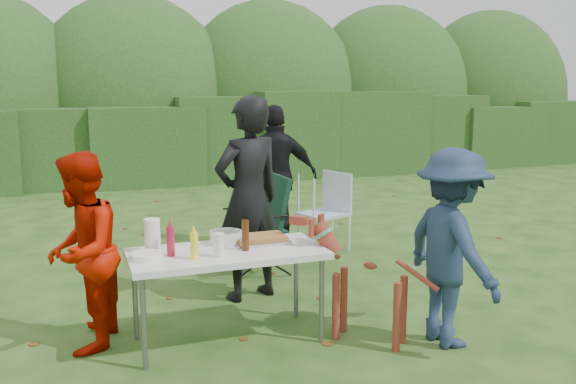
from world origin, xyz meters
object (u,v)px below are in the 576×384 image
object	(u,v)px
lawn_chair	(323,211)
person_red_jacket	(81,252)
dog	(370,284)
paper_towel_roll	(152,236)
person_black_puffy	(276,176)
mustard_bottle	(194,246)
beer_bottle	(245,235)
child	(452,248)
ketchup_bottle	(171,242)
folding_table	(227,257)
person_cook	(248,199)
camping_chair	(255,224)

from	to	relation	value
lawn_chair	person_red_jacket	bearing A→B (deg)	14.33
dog	paper_towel_roll	bearing A→B (deg)	27.84
dog	lawn_chair	distance (m)	2.80
person_black_puffy	mustard_bottle	size ratio (longest dim) A/B	8.80
person_red_jacket	beer_bottle	bearing A→B (deg)	90.77
dog	mustard_bottle	bearing A→B (deg)	36.21
person_black_puffy	child	world-z (taller)	person_black_puffy
lawn_chair	ketchup_bottle	distance (m)	3.24
lawn_chair	beer_bottle	world-z (taller)	beer_bottle
folding_table	lawn_chair	size ratio (longest dim) A/B	1.60
paper_towel_roll	lawn_chair	bearing A→B (deg)	42.56
folding_table	person_cook	size ratio (longest dim) A/B	0.79
beer_bottle	paper_towel_roll	bearing A→B (deg)	163.90
ketchup_bottle	paper_towel_roll	size ratio (longest dim) A/B	0.85
folding_table	paper_towel_roll	distance (m)	0.59
paper_towel_roll	folding_table	bearing A→B (deg)	-15.25
person_black_puffy	beer_bottle	distance (m)	2.88
person_cook	ketchup_bottle	xyz separation A→B (m)	(-0.87, -0.91, -0.10)
camping_chair	ketchup_bottle	world-z (taller)	camping_chair
child	lawn_chair	world-z (taller)	child
person_black_puffy	dog	bearing A→B (deg)	94.15
folding_table	person_cook	distance (m)	1.04
camping_chair	ketchup_bottle	distance (m)	2.04
paper_towel_roll	child	bearing A→B (deg)	-19.59
person_red_jacket	person_black_puffy	bearing A→B (deg)	150.27
folding_table	person_red_jacket	world-z (taller)	person_red_jacket
ketchup_bottle	paper_towel_roll	bearing A→B (deg)	127.24
folding_table	child	xyz separation A→B (m)	(1.62, -0.62, 0.08)
person_red_jacket	dog	world-z (taller)	person_red_jacket
person_cook	beer_bottle	world-z (taller)	person_cook
person_cook	camping_chair	world-z (taller)	person_cook
dog	camping_chair	xyz separation A→B (m)	(-0.32, 2.03, 0.06)
dog	ketchup_bottle	distance (m)	1.57
person_black_puffy	camping_chair	size ratio (longest dim) A/B	1.67
dog	person_red_jacket	bearing A→B (deg)	29.13
ketchup_bottle	mustard_bottle	bearing A→B (deg)	-44.52
child	ketchup_bottle	distance (m)	2.14
child	camping_chair	xyz separation A→B (m)	(-0.89, 2.27, -0.24)
mustard_bottle	ketchup_bottle	xyz separation A→B (m)	(-0.15, 0.15, 0.01)
child	dog	bearing A→B (deg)	65.01
child	paper_towel_roll	xyz separation A→B (m)	(-2.16, 0.77, 0.10)
dog	beer_bottle	distance (m)	1.04
dog	mustard_bottle	distance (m)	1.40
person_red_jacket	lawn_chair	world-z (taller)	person_red_jacket
camping_chair	mustard_bottle	bearing A→B (deg)	58.39
person_black_puffy	ketchup_bottle	bearing A→B (deg)	65.37
person_black_puffy	paper_towel_roll	world-z (taller)	person_black_puffy
lawn_chair	beer_bottle	xyz separation A→B (m)	(-1.67, -2.36, 0.39)
person_red_jacket	ketchup_bottle	distance (m)	0.69
folding_table	paper_towel_roll	xyz separation A→B (m)	(-0.54, 0.15, 0.18)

